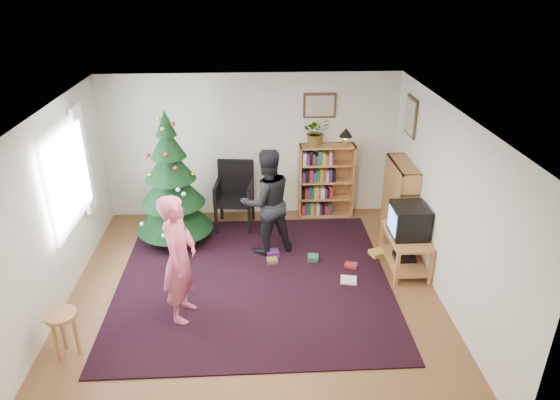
{
  "coord_description": "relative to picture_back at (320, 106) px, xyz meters",
  "views": [
    {
      "loc": [
        0.05,
        -5.63,
        4.07
      ],
      "look_at": [
        0.39,
        0.64,
        1.1
      ],
      "focal_mm": 32.0,
      "sensor_mm": 36.0,
      "label": 1
    }
  ],
  "objects": [
    {
      "name": "ceiling",
      "position": [
        -1.15,
        -2.48,
        0.55
      ],
      "size": [
        5.0,
        5.0,
        0.0
      ],
      "primitive_type": "plane",
      "rotation": [
        3.14,
        0.0,
        0.0
      ],
      "color": "white",
      "rests_on": "wall_back"
    },
    {
      "name": "person_standing",
      "position": [
        -2.04,
        -2.89,
        -1.11
      ],
      "size": [
        0.51,
        0.68,
        1.69
      ],
      "primitive_type": "imported",
      "rotation": [
        0.0,
        0.0,
        1.39
      ],
      "color": "#D0536F",
      "rests_on": "rug"
    },
    {
      "name": "armchair",
      "position": [
        -1.45,
        -0.4,
        -1.34
      ],
      "size": [
        0.67,
        0.67,
        1.12
      ],
      "rotation": [
        0.0,
        0.0,
        -0.11
      ],
      "color": "black",
      "rests_on": "rug"
    },
    {
      "name": "wall_back",
      "position": [
        -1.15,
        0.02,
        -0.7
      ],
      "size": [
        5.0,
        0.02,
        2.5
      ],
      "primitive_type": "cube",
      "color": "silver",
      "rests_on": "floor"
    },
    {
      "name": "christmas_tree",
      "position": [
        -2.39,
        -0.96,
        -1.05
      ],
      "size": [
        1.2,
        1.2,
        2.17
      ],
      "rotation": [
        0.0,
        0.0,
        0.12
      ],
      "color": "#3F2816",
      "rests_on": "rug"
    },
    {
      "name": "bookshelf_back",
      "position": [
        0.14,
        -0.14,
        -1.29
      ],
      "size": [
        0.95,
        0.3,
        1.3
      ],
      "color": "#BB8042",
      "rests_on": "floor"
    },
    {
      "name": "wall_front",
      "position": [
        -1.15,
        -4.97,
        -0.7
      ],
      "size": [
        5.0,
        0.02,
        2.5
      ],
      "primitive_type": "cube",
      "color": "silver",
      "rests_on": "floor"
    },
    {
      "name": "tv_stand",
      "position": [
        1.07,
        -1.93,
        -1.62
      ],
      "size": [
        0.54,
        0.97,
        0.55
      ],
      "color": "#BB8042",
      "rests_on": "floor"
    },
    {
      "name": "picture_back",
      "position": [
        0.0,
        0.0,
        0.0
      ],
      "size": [
        0.55,
        0.03,
        0.42
      ],
      "color": "#4C3319",
      "rests_on": "wall_back"
    },
    {
      "name": "picture_right",
      "position": [
        1.33,
        -0.73,
        0.0
      ],
      "size": [
        0.03,
        0.5,
        0.6
      ],
      "color": "#4C3319",
      "rests_on": "wall_right"
    },
    {
      "name": "potted_plant",
      "position": [
        -0.06,
        -0.14,
        -0.41
      ],
      "size": [
        0.45,
        0.4,
        0.49
      ],
      "primitive_type": "imported",
      "rotation": [
        0.0,
        0.0,
        0.04
      ],
      "color": "gray",
      "rests_on": "bookshelf_back"
    },
    {
      "name": "table_lamp",
      "position": [
        0.44,
        -0.14,
        -0.45
      ],
      "size": [
        0.22,
        0.22,
        0.3
      ],
      "color": "#A57F33",
      "rests_on": "bookshelf_back"
    },
    {
      "name": "floor",
      "position": [
        -1.15,
        -2.48,
        -1.95
      ],
      "size": [
        5.0,
        5.0,
        0.0
      ],
      "primitive_type": "plane",
      "color": "brown",
      "rests_on": "ground"
    },
    {
      "name": "wall_right",
      "position": [
        1.35,
        -2.48,
        -0.7
      ],
      "size": [
        0.02,
        5.0,
        2.5
      ],
      "primitive_type": "cube",
      "color": "silver",
      "rests_on": "floor"
    },
    {
      "name": "window_pane",
      "position": [
        -3.62,
        -1.88,
        -0.45
      ],
      "size": [
        0.04,
        1.2,
        1.4
      ],
      "primitive_type": "cube",
      "color": "silver",
      "rests_on": "wall_left"
    },
    {
      "name": "rug",
      "position": [
        -1.15,
        -2.17,
        -1.94
      ],
      "size": [
        3.8,
        3.6,
        0.02
      ],
      "primitive_type": "cube",
      "color": "black",
      "rests_on": "floor"
    },
    {
      "name": "floor_clutter",
      "position": [
        -0.06,
        -1.8,
        -1.91
      ],
      "size": [
        1.82,
        0.97,
        0.08
      ],
      "color": "#A51E19",
      "rests_on": "rug"
    },
    {
      "name": "bookshelf_right",
      "position": [
        1.19,
        -1.04,
        -1.29
      ],
      "size": [
        0.3,
        0.95,
        1.3
      ],
      "rotation": [
        0.0,
        0.0,
        1.57
      ],
      "color": "#BB8042",
      "rests_on": "floor"
    },
    {
      "name": "stool",
      "position": [
        -3.29,
        -3.54,
        -1.5
      ],
      "size": [
        0.35,
        0.35,
        0.58
      ],
      "color": "#BB8042",
      "rests_on": "floor"
    },
    {
      "name": "curtain",
      "position": [
        -3.58,
        -1.18,
        -0.45
      ],
      "size": [
        0.06,
        0.35,
        1.6
      ],
      "primitive_type": "cube",
      "color": "white",
      "rests_on": "wall_left"
    },
    {
      "name": "crt_tv",
      "position": [
        1.07,
        -1.93,
        -1.17
      ],
      "size": [
        0.48,
        0.52,
        0.46
      ],
      "color": "black",
      "rests_on": "tv_stand"
    },
    {
      "name": "wall_left",
      "position": [
        -3.65,
        -2.48,
        -0.7
      ],
      "size": [
        0.02,
        5.0,
        2.5
      ],
      "primitive_type": "cube",
      "color": "silver",
      "rests_on": "floor"
    },
    {
      "name": "person_by_chair",
      "position": [
        -0.93,
        -1.34,
        -1.11
      ],
      "size": [
        0.97,
        0.86,
        1.68
      ],
      "primitive_type": "imported",
      "rotation": [
        0.0,
        0.0,
        3.46
      ],
      "color": "black",
      "rests_on": "rug"
    }
  ]
}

